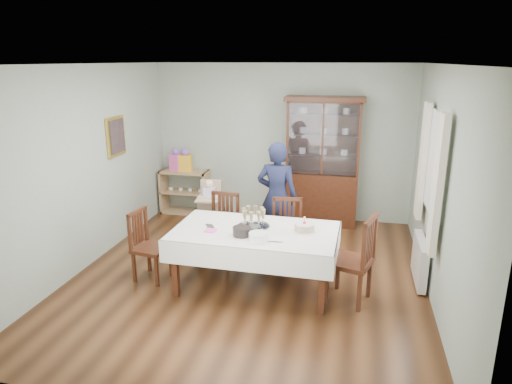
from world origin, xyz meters
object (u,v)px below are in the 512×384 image
(champagne_tray, at_px, (253,222))
(birthday_cake, at_px, (304,228))
(sideboard, at_px, (185,192))
(gift_bag_orange, at_px, (185,161))
(chair_far_right, at_px, (286,248))
(gift_bag_pink, at_px, (176,161))
(woman, at_px, (277,197))
(chair_end_left, at_px, (151,259))
(dining_table, at_px, (255,258))
(high_chair, at_px, (210,217))
(china_cabinet, at_px, (323,160))
(chair_end_right, at_px, (350,276))
(chair_far_left, at_px, (221,241))

(champagne_tray, height_order, birthday_cake, champagne_tray)
(sideboard, xyz_separation_m, gift_bag_orange, (0.03, -0.02, 0.59))
(chair_far_right, height_order, gift_bag_pink, gift_bag_pink)
(gift_bag_pink, bearing_deg, gift_bag_orange, 0.00)
(birthday_cake, bearing_deg, woman, 114.92)
(woman, xyz_separation_m, gift_bag_pink, (-2.09, 1.32, 0.16))
(chair_end_left, xyz_separation_m, champagne_tray, (1.33, 0.15, 0.56))
(dining_table, distance_m, birthday_cake, 0.73)
(high_chair, bearing_deg, gift_bag_orange, 120.53)
(birthday_cake, bearing_deg, chair_far_right, 117.37)
(dining_table, xyz_separation_m, champagne_tray, (-0.04, 0.09, 0.45))
(china_cabinet, distance_m, gift_bag_pink, 2.65)
(dining_table, height_order, gift_bag_orange, gift_bag_orange)
(champagne_tray, height_order, gift_bag_orange, gift_bag_orange)
(chair_end_right, relative_size, gift_bag_pink, 2.58)
(birthday_cake, relative_size, gift_bag_orange, 0.66)
(chair_far_left, xyz_separation_m, champagne_tray, (0.60, -0.58, 0.55))
(sideboard, relative_size, high_chair, 0.91)
(sideboard, xyz_separation_m, chair_far_right, (2.19, -1.91, -0.12))
(high_chair, xyz_separation_m, gift_bag_orange, (-0.84, 1.19, 0.60))
(chair_far_right, bearing_deg, china_cabinet, 73.85)
(sideboard, relative_size, woman, 0.55)
(chair_far_left, bearing_deg, champagne_tray, -37.87)
(chair_end_left, height_order, gift_bag_pink, gift_bag_pink)
(chair_far_right, bearing_deg, chair_end_right, -46.73)
(chair_end_right, relative_size, high_chair, 1.08)
(chair_end_left, xyz_separation_m, birthday_cake, (1.95, 0.14, 0.54))
(birthday_cake, distance_m, gift_bag_pink, 3.60)
(woman, distance_m, champagne_tray, 1.14)
(china_cabinet, relative_size, chair_far_right, 2.30)
(china_cabinet, bearing_deg, gift_bag_pink, 179.97)
(champagne_tray, bearing_deg, chair_far_right, 59.63)
(woman, xyz_separation_m, champagne_tray, (-0.10, -1.13, 0.02))
(gift_bag_pink, relative_size, gift_bag_orange, 0.97)
(dining_table, relative_size, gift_bag_orange, 4.76)
(champagne_tray, bearing_deg, woman, 85.17)
(chair_end_right, xyz_separation_m, gift_bag_orange, (-3.02, 2.62, 0.67))
(chair_end_left, bearing_deg, birthday_cake, -77.55)
(chair_far_right, distance_m, gift_bag_orange, 2.95)
(woman, bearing_deg, gift_bag_orange, -30.34)
(high_chair, xyz_separation_m, gift_bag_pink, (-1.02, 1.19, 0.60))
(sideboard, relative_size, chair_end_right, 0.84)
(chair_end_left, bearing_deg, chair_far_right, -58.36)
(china_cabinet, xyz_separation_m, chair_end_right, (0.56, -2.62, -0.81))
(china_cabinet, height_order, woman, china_cabinet)
(champagne_tray, bearing_deg, dining_table, -66.23)
(chair_end_left, bearing_deg, chair_far_left, -36.44)
(birthday_cake, bearing_deg, high_chair, 141.55)
(chair_far_left, relative_size, high_chair, 0.97)
(dining_table, relative_size, champagne_tray, 5.01)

